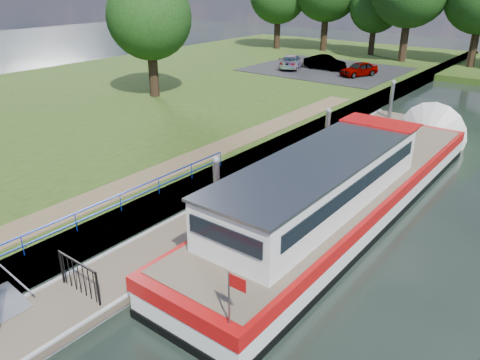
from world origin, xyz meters
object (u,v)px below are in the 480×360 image
Objects in this scene: barge at (353,185)px; car_c at (292,61)px; pontoon at (279,184)px; car_b at (325,62)px; car_a at (359,69)px.

barge is 4.65× the size of car_c.
pontoon is 27.07m from car_b.
pontoon is at bearing -153.74° from car_b.
car_c is (-13.87, 23.21, 1.31)m from pontoon.
car_c is (-2.88, -1.49, -0.01)m from car_b.
pontoon is at bearing 101.03° from car_c.
car_b is 0.89× the size of car_c.
car_b is (-11.00, 24.70, 1.32)m from pontoon.
pontoon is 24.61m from car_a.
barge is at bearing 1.69° from pontoon.
pontoon is 27.07m from car_c.
car_a is 6.95m from car_c.
barge is 28.60m from car_b.
car_c is at bearing 120.87° from pontoon.
barge is at bearing -43.93° from car_a.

